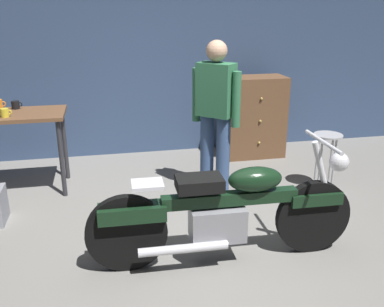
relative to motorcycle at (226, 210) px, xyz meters
name	(u,v)px	position (x,y,z in m)	size (l,w,h in m)	color
ground_plane	(205,251)	(-0.13, 0.14, -0.45)	(12.00, 12.00, 0.00)	gray
back_wall	(157,40)	(-0.13, 2.94, 1.10)	(8.00, 0.12, 3.10)	#384C70
workbench	(3,124)	(-1.97, 1.84, 0.34)	(1.30, 0.64, 0.90)	brown
motorcycle	(226,210)	(0.00, 0.00, 0.00)	(2.19, 0.60, 1.00)	black
person_standing	(216,111)	(0.27, 1.36, 0.48)	(0.44, 0.42, 1.67)	#3A5381
shop_stool	(327,146)	(1.53, 1.20, 0.05)	(0.32, 0.32, 0.64)	#B2B2B7
wooden_dresser	(254,117)	(1.12, 2.44, 0.10)	(0.80, 0.47, 1.10)	brown
mug_black_matte	(16,105)	(-1.86, 2.04, 0.50)	(0.12, 0.09, 0.09)	black
mug_yellow_tall	(5,113)	(-1.91, 1.67, 0.50)	(0.11, 0.08, 0.09)	yellow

